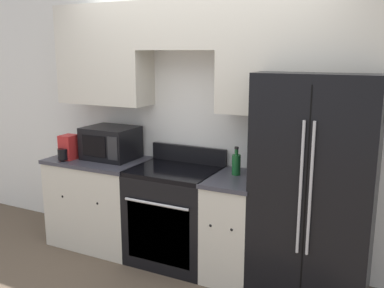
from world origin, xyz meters
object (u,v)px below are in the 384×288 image
object	(u,v)px
microwave	(111,143)
oven_range	(175,215)
bottle	(236,164)
refrigerator	(316,186)

from	to	relation	value
microwave	oven_range	bearing A→B (deg)	-5.41
microwave	bottle	world-z (taller)	microwave
microwave	refrigerator	bearing A→B (deg)	-0.07
oven_range	bottle	xyz separation A→B (m)	(0.56, 0.08, 0.54)
refrigerator	microwave	xyz separation A→B (m)	(-2.00, 0.00, 0.16)
oven_range	microwave	distance (m)	0.97
refrigerator	microwave	bearing A→B (deg)	179.93
refrigerator	bottle	bearing A→B (deg)	178.72
oven_range	microwave	bearing A→B (deg)	174.59
refrigerator	bottle	xyz separation A→B (m)	(-0.68, 0.02, 0.10)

